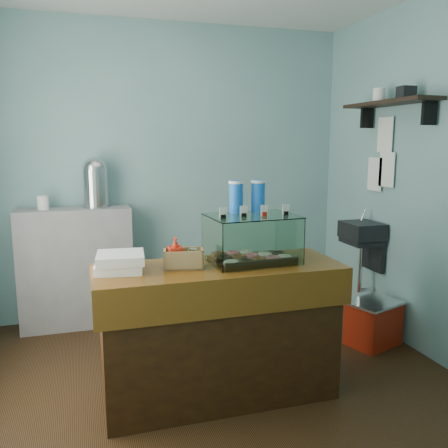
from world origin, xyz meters
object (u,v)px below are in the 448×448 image
object	(u,v)px
coffee_urn	(95,181)
red_cooler	(373,323)
display_case	(250,235)
counter	(219,331)

from	to	relation	value
coffee_urn	red_cooler	world-z (taller)	coffee_urn
display_case	red_cooler	distance (m)	1.55
red_cooler	counter	bearing A→B (deg)	176.40
counter	display_case	bearing A→B (deg)	16.84
counter	coffee_urn	bearing A→B (deg)	113.75
display_case	red_cooler	world-z (taller)	display_case
counter	red_cooler	xyz separation A→B (m)	(1.47, 0.41, -0.27)
display_case	coffee_urn	xyz separation A→B (m)	(-0.94, 1.51, 0.27)
display_case	coffee_urn	world-z (taller)	coffee_urn
counter	red_cooler	bearing A→B (deg)	15.49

